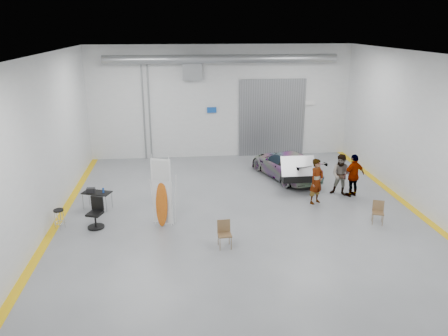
{
  "coord_description": "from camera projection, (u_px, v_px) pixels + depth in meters",
  "views": [
    {
      "loc": [
        -2.24,
        -15.16,
        6.99
      ],
      "look_at": [
        -0.52,
        1.32,
        1.5
      ],
      "focal_mm": 35.0,
      "sensor_mm": 36.0,
      "label": 1
    }
  ],
  "objects": [
    {
      "name": "surfboard_display",
      "position": [
        164.0,
        198.0,
        15.56
      ],
      "size": [
        0.73,
        0.38,
        2.69
      ],
      "rotation": [
        0.0,
        0.0,
        -0.34
      ],
      "color": "white",
      "rests_on": "ground"
    },
    {
      "name": "office_chair",
      "position": [
        95.0,
        215.0,
        15.62
      ],
      "size": [
        0.63,
        0.66,
        1.12
      ],
      "rotation": [
        0.0,
        0.0,
        -0.35
      ],
      "color": "black",
      "rests_on": "ground"
    },
    {
      "name": "folding_chair_near",
      "position": [
        225.0,
        240.0,
        14.25
      ],
      "size": [
        0.46,
        0.47,
        0.91
      ],
      "rotation": [
        0.0,
        0.0,
        0.07
      ],
      "color": "brown",
      "rests_on": "ground"
    },
    {
      "name": "sedan_car",
      "position": [
        286.0,
        165.0,
        20.72
      ],
      "size": [
        3.09,
        4.69,
        1.26
      ],
      "primitive_type": "imported",
      "rotation": [
        0.0,
        0.0,
        3.47
      ],
      "color": "silver",
      "rests_on": "ground"
    },
    {
      "name": "person_b",
      "position": [
        341.0,
        175.0,
        18.47
      ],
      "size": [
        1.1,
        1.03,
        1.8
      ],
      "primitive_type": "imported",
      "rotation": [
        0.0,
        0.0,
        -0.53
      ],
      "color": "slate",
      "rests_on": "ground"
    },
    {
      "name": "room_shell",
      "position": [
        241.0,
        100.0,
        17.57
      ],
      "size": [
        14.02,
        16.18,
        6.01
      ],
      "color": "silver",
      "rests_on": "ground"
    },
    {
      "name": "person_a",
      "position": [
        316.0,
        181.0,
        17.62
      ],
      "size": [
        0.82,
        0.75,
        1.88
      ],
      "primitive_type": "imported",
      "rotation": [
        0.0,
        0.0,
        0.59
      ],
      "color": "#8C614C",
      "rests_on": "ground"
    },
    {
      "name": "trunk_lid",
      "position": [
        297.0,
        164.0,
        18.7
      ],
      "size": [
        1.47,
        0.89,
        0.04
      ],
      "primitive_type": "cube",
      "color": "silver",
      "rests_on": "sedan_car"
    },
    {
      "name": "work_table",
      "position": [
        95.0,
        192.0,
        17.15
      ],
      "size": [
        1.22,
        0.9,
        0.9
      ],
      "rotation": [
        0.0,
        0.0,
        -0.35
      ],
      "color": "gray",
      "rests_on": "ground"
    },
    {
      "name": "ground",
      "position": [
        241.0,
        215.0,
        16.73
      ],
      "size": [
        16.0,
        16.0,
        0.0
      ],
      "primitive_type": "plane",
      "color": "slate",
      "rests_on": "ground"
    },
    {
      "name": "shop_stool",
      "position": [
        59.0,
        219.0,
        15.55
      ],
      "size": [
        0.37,
        0.37,
        0.73
      ],
      "rotation": [
        0.0,
        0.0,
        0.14
      ],
      "color": "black",
      "rests_on": "ground"
    },
    {
      "name": "folding_chair_far",
      "position": [
        377.0,
        217.0,
        15.97
      ],
      "size": [
        0.51,
        0.55,
        0.85
      ],
      "rotation": [
        0.0,
        0.0,
        -0.37
      ],
      "color": "brown",
      "rests_on": "ground"
    },
    {
      "name": "person_c",
      "position": [
        354.0,
        175.0,
        18.34
      ],
      "size": [
        1.16,
        0.78,
        1.85
      ],
      "primitive_type": "imported",
      "rotation": [
        0.0,
        0.0,
        3.49
      ],
      "color": "#A34F36",
      "rests_on": "ground"
    }
  ]
}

